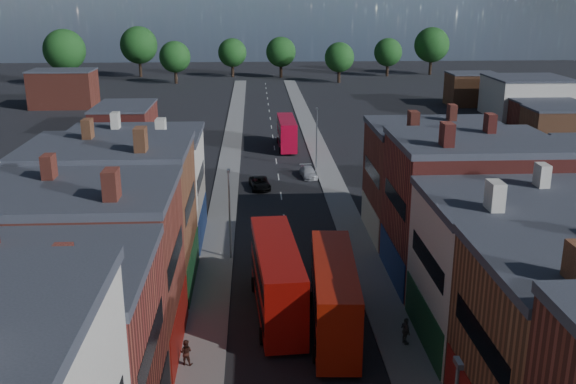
{
  "coord_description": "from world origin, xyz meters",
  "views": [
    {
      "loc": [
        -2.91,
        -22.37,
        22.34
      ],
      "look_at": [
        0.0,
        32.92,
        5.16
      ],
      "focal_mm": 40.0,
      "sensor_mm": 36.0,
      "label": 1
    }
  ],
  "objects": [
    {
      "name": "car_2",
      "position": [
        -2.42,
        51.09,
        0.67
      ],
      "size": [
        2.79,
        5.05,
        1.34
      ],
      "primitive_type": "imported",
      "rotation": [
        0.0,
        0.0,
        0.12
      ],
      "color": "black",
      "rests_on": "ground"
    },
    {
      "name": "pavement_west",
      "position": [
        -6.5,
        50.0,
        0.06
      ],
      "size": [
        3.0,
        200.0,
        0.12
      ],
      "primitive_type": "cube",
      "color": "gray",
      "rests_on": "ground"
    },
    {
      "name": "bus_1",
      "position": [
        2.27,
        16.76,
        2.81
      ],
      "size": [
        3.61,
        12.2,
        5.21
      ],
      "rotation": [
        0.0,
        0.0,
        -0.06
      ],
      "color": "red",
      "rests_on": "ground"
    },
    {
      "name": "ped_1",
      "position": [
        -7.42,
        13.09,
        0.96
      ],
      "size": [
        0.9,
        0.62,
        1.68
      ],
      "primitive_type": "imported",
      "rotation": [
        0.0,
        0.0,
        2.92
      ],
      "color": "#43231A",
      "rests_on": "pavement_west"
    },
    {
      "name": "ped_3",
      "position": [
        6.82,
        14.81,
        1.06
      ],
      "size": [
        0.75,
        1.19,
        1.88
      ],
      "primitive_type": "imported",
      "rotation": [
        0.0,
        0.0,
        1.81
      ],
      "color": "#57534B",
      "rests_on": "pavement_east"
    },
    {
      "name": "pavement_east",
      "position": [
        6.5,
        50.0,
        0.06
      ],
      "size": [
        3.0,
        200.0,
        0.12
      ],
      "primitive_type": "cube",
      "color": "gray",
      "rests_on": "ground"
    },
    {
      "name": "lamp_post_3",
      "position": [
        5.2,
        60.0,
        4.7
      ],
      "size": [
        0.25,
        0.7,
        8.12
      ],
      "color": "slate",
      "rests_on": "ground"
    },
    {
      "name": "bus_0",
      "position": [
        -1.5,
        19.58,
        2.9
      ],
      "size": [
        3.78,
        12.62,
        5.38
      ],
      "rotation": [
        0.0,
        0.0,
        0.07
      ],
      "color": "#AE1009",
      "rests_on": "ground"
    },
    {
      "name": "car_3",
      "position": [
        3.8,
        55.76,
        0.64
      ],
      "size": [
        2.28,
        4.58,
        1.28
      ],
      "primitive_type": "imported",
      "rotation": [
        0.0,
        0.0,
        0.11
      ],
      "color": "silver",
      "rests_on": "ground"
    },
    {
      "name": "bus_2",
      "position": [
        1.86,
        71.82,
        2.44
      ],
      "size": [
        2.78,
        10.49,
        4.51
      ],
      "rotation": [
        0.0,
        0.0,
        0.02
      ],
      "color": "#B10722",
      "rests_on": "ground"
    },
    {
      "name": "lamp_post_2",
      "position": [
        -5.2,
        30.0,
        4.7
      ],
      "size": [
        0.25,
        0.7,
        8.12
      ],
      "color": "slate",
      "rests_on": "ground"
    }
  ]
}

